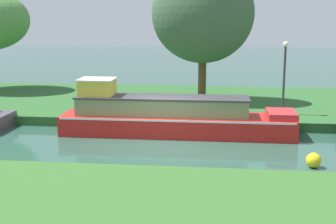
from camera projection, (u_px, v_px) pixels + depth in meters
name	position (u px, v px, depth m)	size (l,w,h in m)	color
ground_plane	(163.00, 142.00, 17.08)	(120.00, 120.00, 0.00)	#2A5143
riverbank_far	(179.00, 103.00, 23.86)	(72.00, 10.00, 0.40)	#2A5A28
red_barge	(170.00, 117.00, 18.09)	(9.09, 1.86, 2.18)	red
willow_tree_centre	(203.00, 14.00, 22.56)	(5.04, 3.47, 6.78)	brown
lamp_post	(284.00, 69.00, 19.71)	(0.24, 0.24, 3.15)	#333338
mooring_post_far	(103.00, 108.00, 19.88)	(0.19, 0.19, 0.64)	#4B402F
channel_buoy	(314.00, 160.00, 14.12)	(0.47, 0.47, 0.47)	yellow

